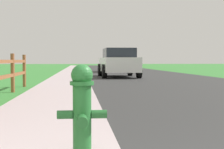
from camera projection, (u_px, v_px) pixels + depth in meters
name	position (u px, v px, depth m)	size (l,w,h in m)	color
ground_plane	(85.00, 72.00, 26.53)	(120.00, 120.00, 0.00)	#377F34
road_asphalt	(126.00, 71.00, 28.85)	(7.00, 66.00, 0.01)	#303030
curb_concrete	(48.00, 71.00, 28.23)	(6.00, 66.00, 0.01)	#B7A4A7
grass_verge	(30.00, 71.00, 28.08)	(5.00, 66.00, 0.00)	#377F34
fire_hydrant	(82.00, 109.00, 3.21)	(0.47, 0.39, 0.89)	#287233
parked_suv_white	(118.00, 62.00, 18.77)	(2.09, 4.50, 1.57)	white
parked_car_silver	(115.00, 63.00, 27.31)	(2.23, 4.78, 1.49)	#B7BABF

